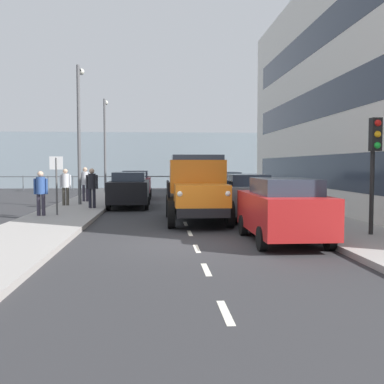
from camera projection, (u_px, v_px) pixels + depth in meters
ground_plane at (180, 212)px, 20.22m from camera, size 80.00×80.00×0.00m
sidewalk_left at (285, 210)px, 20.55m from camera, size 2.72×37.45×0.15m
sidewalk_right at (72, 211)px, 19.88m from camera, size 2.72×37.45×0.15m
road_centreline_markings at (182, 215)px, 18.90m from camera, size 0.12×31.78×0.01m
building_terrace at (379, 93)px, 21.02m from camera, size 6.26×23.52×10.75m
sea_horizon at (169, 160)px, 41.71m from camera, size 80.00×0.80×5.00m
seawall_railing at (170, 179)px, 38.22m from camera, size 28.08×0.08×1.20m
truck_vintage_orange at (197, 190)px, 16.32m from camera, size 2.17×5.64×2.43m
car_red_kerbside_near at (283, 209)px, 12.26m from camera, size 1.86×3.99×1.72m
car_grey_kerbside_1 at (244, 195)px, 17.77m from camera, size 1.79×4.59×1.72m
car_white_kerbside_2 at (223, 188)px, 23.58m from camera, size 1.77×4.55×1.72m
car_black_oppositeside_0 at (129, 189)px, 22.42m from camera, size 1.94×4.45×1.72m
car_maroon_oppositeside_1 at (136, 184)px, 28.29m from camera, size 1.91×3.98×1.72m
pedestrian_by_lamp at (41, 189)px, 17.40m from camera, size 0.53×0.34×1.69m
pedestrian_in_dark_coat at (92, 185)px, 20.50m from camera, size 0.53×0.34×1.77m
pedestrian_with_bag at (65, 184)px, 21.86m from camera, size 0.53×0.34×1.74m
pedestrian_strolling at (85, 181)px, 24.24m from camera, size 0.53×0.34×1.80m
traffic_light_near at (374, 150)px, 12.49m from camera, size 0.28×0.41×3.20m
lamp_post_promenade at (79, 122)px, 22.32m from camera, size 0.32×1.14×6.74m
lamp_post_far at (105, 137)px, 32.50m from camera, size 0.32×1.14×6.58m
street_sign at (56, 175)px, 17.58m from camera, size 0.50×0.07×2.25m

